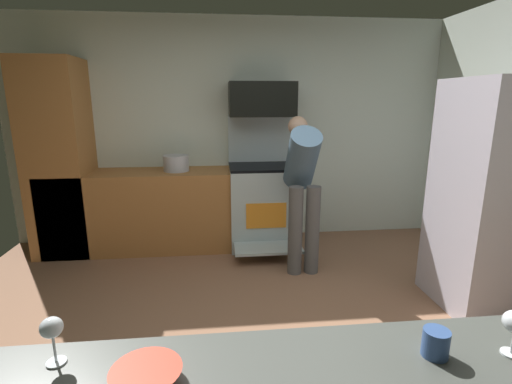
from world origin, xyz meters
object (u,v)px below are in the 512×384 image
Objects in this scene: oven_range at (263,203)px; person_cook at (302,182)px; mixing_bowl_prep at (146,377)px; stock_pot at (176,163)px; refrigerator at (500,197)px; microwave at (262,99)px; mug_tea at (436,343)px; wine_glass_mid at (52,330)px.

person_cook is (0.31, -0.68, 0.39)m from oven_range.
person_cook is 2.80m from mixing_bowl_prep.
person_cook reaches higher than stock_pot.
oven_range is 7.32× the size of mixing_bowl_prep.
oven_range reaches higher than stock_pot.
stock_pot is (-2.69, 1.54, 0.07)m from refrigerator.
refrigerator is (1.72, -1.53, 0.41)m from oven_range.
mixing_bowl_prep is 3.31m from stock_pot.
refrigerator is 1.65m from person_cook.
mug_tea is at bearing -87.57° from microwave.
microwave is 3.43m from mug_tea.
mug_tea is at bearing -4.31° from wine_glass_mid.
microwave reaches higher than stock_pot.
person_cook reaches higher than mug_tea.
mixing_bowl_prep is (-0.74, -3.29, 0.42)m from oven_range.
refrigerator is 3.02m from mixing_bowl_prep.
mixing_bowl_prep is (-1.04, -2.60, 0.02)m from person_cook.
oven_range is at bearing 138.35° from refrigerator.
wine_glass_mid is (-0.29, 0.12, 0.09)m from mixing_bowl_prep.
microwave reaches higher than oven_range.
microwave reaches higher than person_cook.
microwave reaches higher than mixing_bowl_prep.
mug_tea is (0.14, -3.35, -0.74)m from microwave.
refrigerator is 11.96× the size of wine_glass_mid.
wine_glass_mid reaches higher than mug_tea.
oven_range is 16.89× the size of mug_tea.
microwave is 4.80× the size of wine_glass_mid.
stock_pot reaches higher than mug_tea.
microwave is at bearing 4.70° from stock_pot.
person_cook is at bearing -28.59° from stock_pot.
mixing_bowl_prep is 0.88m from mug_tea.
person_cook is at bearing 86.36° from mug_tea.
oven_range reaches higher than wine_glass_mid.
oven_range is 0.85m from person_cook.
wine_glass_mid is (-1.03, -3.26, -0.67)m from microwave.
stock_pot is at bearing 89.07° from wine_glass_mid.
wine_glass_mid is 3.18m from stock_pot.
microwave is at bearing 77.72° from mixing_bowl_prep.
microwave is 3.54m from mixing_bowl_prep.
microwave is (-0.00, 0.09, 1.17)m from oven_range.
microwave is 3.63× the size of mixing_bowl_prep.
refrigerator is at bearing 30.79° from wine_glass_mid.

